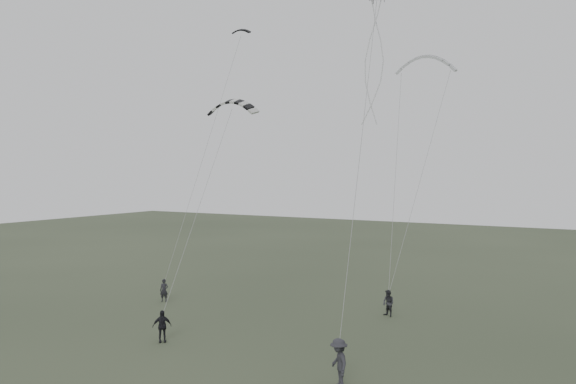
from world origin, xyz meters
The scene contains 8 objects.
ground centered at (0.00, 0.00, 0.00)m, with size 140.00×140.00×0.00m, color #35402C.
flyer_left centered at (-7.84, 4.97, 0.74)m, with size 0.54×0.35×1.48m, color black.
flyer_right centered at (6.19, 8.65, 0.77)m, with size 0.75×0.58×1.54m, color #26262B.
flyer_center centered at (-1.93, -1.73, 0.80)m, with size 0.93×0.39×1.59m, color black.
flyer_far centered at (8.16, -2.72, 0.96)m, with size 1.24×0.71×1.92m, color #29292E.
kite_dark_small centered at (-6.17, 11.51, 18.85)m, with size 1.35×0.40×0.47m, color black, non-canonical shape.
kite_pale_large centered at (6.50, 14.93, 16.24)m, with size 4.03×0.91×1.65m, color silver, non-canonical shape.
kite_striped centered at (-3.42, 6.45, 12.94)m, with size 3.27×0.82×1.26m, color black, non-canonical shape.
Camera 1 is at (17.20, -22.68, 8.45)m, focal length 35.00 mm.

